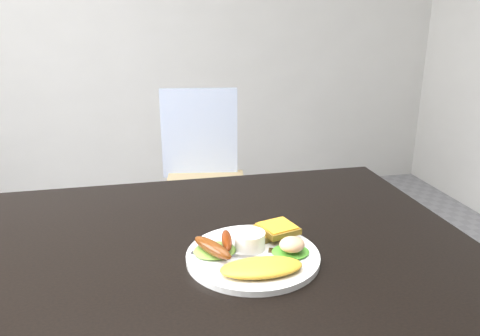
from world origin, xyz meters
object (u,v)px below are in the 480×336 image
person (139,158)px  dining_chair (206,187)px  plate (253,256)px  dining_table (192,252)px

person → dining_chair: bearing=-124.1°
dining_chair → plate: 1.24m
person → plate: size_ratio=5.91×
person → plate: (0.21, -0.63, -0.03)m
dining_chair → plate: plate is taller
dining_chair → dining_table: bearing=-90.3°
person → plate: person is taller
dining_table → dining_chair: size_ratio=3.32×
person → plate: 0.66m
dining_table → dining_chair: bearing=80.5°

